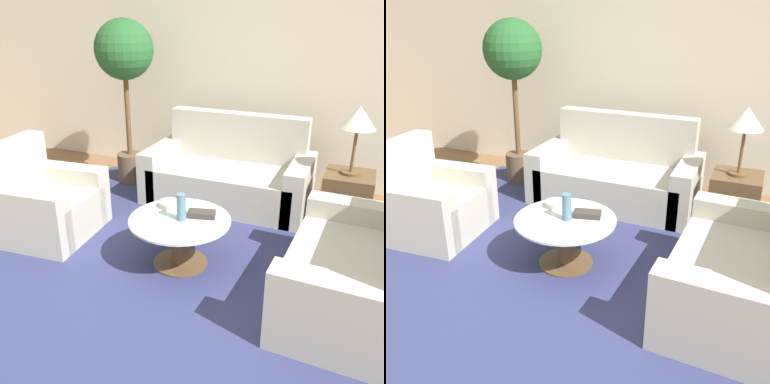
# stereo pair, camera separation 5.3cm
# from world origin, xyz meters

# --- Properties ---
(ground_plane) EXTENTS (14.00, 14.00, 0.00)m
(ground_plane) POSITION_xyz_m (0.00, 0.00, 0.00)
(ground_plane) COLOR brown
(wall_back) EXTENTS (10.00, 0.06, 2.60)m
(wall_back) POSITION_xyz_m (0.00, 2.87, 1.30)
(wall_back) COLOR beige
(wall_back) RESTS_ON ground_plane
(rug) EXTENTS (3.68, 3.67, 0.01)m
(rug) POSITION_xyz_m (0.05, 0.63, 0.00)
(rug) COLOR navy
(rug) RESTS_ON ground_plane
(sofa_main) EXTENTS (1.74, 0.86, 0.92)m
(sofa_main) POSITION_xyz_m (-0.00, 2.05, 0.28)
(sofa_main) COLOR #B2AD9E
(sofa_main) RESTS_ON ground_plane
(armchair) EXTENTS (0.86, 0.93, 0.89)m
(armchair) POSITION_xyz_m (-1.36, 0.64, 0.28)
(armchair) COLOR #B2AD9E
(armchair) RESTS_ON ground_plane
(loveseat) EXTENTS (0.88, 1.40, 0.90)m
(loveseat) POSITION_xyz_m (1.43, 0.59, 0.28)
(loveseat) COLOR #B2AD9E
(loveseat) RESTS_ON ground_plane
(coffee_table) EXTENTS (0.82, 0.82, 0.41)m
(coffee_table) POSITION_xyz_m (0.05, 0.63, 0.27)
(coffee_table) COLOR brown
(coffee_table) RESTS_ON ground_plane
(side_table) EXTENTS (0.45, 0.45, 0.53)m
(side_table) POSITION_xyz_m (1.23, 1.91, 0.26)
(side_table) COLOR brown
(side_table) RESTS_ON ground_plane
(table_lamp) EXTENTS (0.32, 0.32, 0.64)m
(table_lamp) POSITION_xyz_m (1.23, 1.91, 1.04)
(table_lamp) COLOR brown
(table_lamp) RESTS_ON side_table
(potted_plant) EXTENTS (0.66, 0.66, 1.88)m
(potted_plant) POSITION_xyz_m (-1.30, 2.13, 1.40)
(potted_plant) COLOR brown
(potted_plant) RESTS_ON ground_plane
(vase) EXTENTS (0.07, 0.07, 0.22)m
(vase) POSITION_xyz_m (0.06, 0.62, 0.52)
(vase) COLOR slate
(vase) RESTS_ON coffee_table
(bowl) EXTENTS (0.17, 0.17, 0.05)m
(bowl) POSITION_xyz_m (-0.13, 0.80, 0.44)
(bowl) COLOR beige
(bowl) RESTS_ON coffee_table
(book_stack) EXTENTS (0.24, 0.17, 0.05)m
(book_stack) POSITION_xyz_m (0.19, 0.74, 0.44)
(book_stack) COLOR #38332D
(book_stack) RESTS_ON coffee_table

